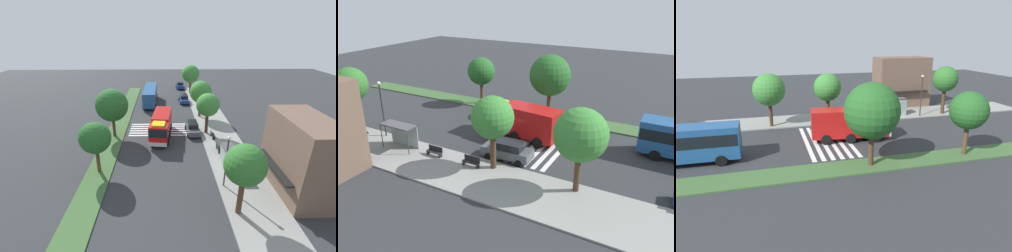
% 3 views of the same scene
% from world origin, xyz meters
% --- Properties ---
extents(ground_plane, '(120.00, 120.00, 0.00)m').
position_xyz_m(ground_plane, '(0.00, 0.00, 0.00)').
color(ground_plane, '#2D3033').
extents(sidewalk, '(60.00, 5.84, 0.14)m').
position_xyz_m(sidewalk, '(0.00, 8.92, 0.07)').
color(sidewalk, gray).
rests_on(sidewalk, ground_plane).
extents(median_strip, '(60.00, 3.00, 0.14)m').
position_xyz_m(median_strip, '(0.00, -7.50, 0.07)').
color(median_strip, '#3D6033').
rests_on(median_strip, ground_plane).
extents(crosswalk, '(4.95, 10.80, 0.01)m').
position_xyz_m(crosswalk, '(-2.38, 0.00, 0.01)').
color(crosswalk, silver).
rests_on(crosswalk, ground_plane).
extents(fire_truck, '(8.94, 3.57, 3.53)m').
position_xyz_m(fire_truck, '(0.44, -0.23, 2.00)').
color(fire_truck, '#B71414').
rests_on(fire_truck, ground_plane).
extents(parked_car_east, '(4.71, 2.12, 1.81)m').
position_xyz_m(parked_car_east, '(-0.96, 4.80, 0.92)').
color(parked_car_east, '#474C51').
rests_on(parked_car_east, ground_plane).
extents(bus_stop_shelter, '(3.50, 1.40, 2.46)m').
position_xyz_m(bus_stop_shelter, '(9.24, 7.72, 1.89)').
color(bus_stop_shelter, '#4C4C51').
rests_on(bus_stop_shelter, sidewalk).
extents(bench_near_shelter, '(1.60, 0.50, 0.90)m').
position_xyz_m(bench_near_shelter, '(5.24, 7.68, 0.59)').
color(bench_near_shelter, black).
rests_on(bench_near_shelter, sidewalk).
extents(bench_west_of_shelter, '(1.60, 0.50, 0.90)m').
position_xyz_m(bench_west_of_shelter, '(1.12, 7.68, 0.59)').
color(bench_west_of_shelter, black).
rests_on(bench_west_of_shelter, sidewalk).
extents(street_lamp, '(0.36, 0.36, 5.89)m').
position_xyz_m(street_lamp, '(12.78, 6.60, 3.63)').
color(street_lamp, '#2D2D30').
rests_on(street_lamp, sidewalk).
extents(sidewalk_tree_west, '(4.03, 4.03, 6.73)m').
position_xyz_m(sidewalk_tree_west, '(-8.14, 7.00, 4.82)').
color(sidewalk_tree_west, '#47301E').
rests_on(sidewalk_tree_west, sidewalk).
extents(sidewalk_tree_center, '(3.61, 3.61, 6.49)m').
position_xyz_m(sidewalk_tree_center, '(-0.73, 7.00, 4.77)').
color(sidewalk_tree_center, '#47301E').
rests_on(sidewalk_tree_center, sidewalk).
extents(sidewalk_tree_far_east, '(3.64, 3.64, 6.96)m').
position_xyz_m(sidewalk_tree_far_east, '(16.71, 7.00, 5.21)').
color(sidewalk_tree_far_east, '#47301E').
rests_on(sidewalk_tree_far_east, sidewalk).
extents(median_tree_far_west, '(4.88, 4.88, 7.42)m').
position_xyz_m(median_tree_far_west, '(0.06, -7.50, 5.10)').
color(median_tree_far_west, '#47301E').
rests_on(median_tree_far_west, median_strip).
extents(median_tree_west, '(3.60, 3.60, 6.19)m').
position_xyz_m(median_tree_west, '(9.74, -7.50, 4.49)').
color(median_tree_west, '#513823').
rests_on(median_tree_west, median_strip).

